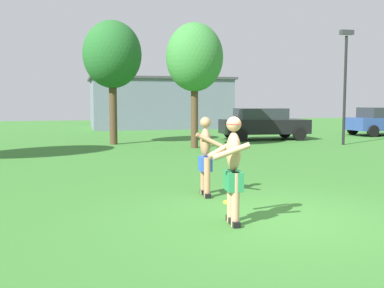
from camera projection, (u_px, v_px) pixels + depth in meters
ground_plane at (276, 219)px, 7.47m from camera, size 80.00×80.00×0.00m
player_with_cap at (233, 165)px, 7.07m from camera, size 0.62×0.65×1.72m
player_in_blue at (206, 155)px, 9.25m from camera, size 0.57×0.67×1.62m
frisbee at (230, 202)px, 8.67m from camera, size 0.28×0.28×0.03m
car_black_mid_lot at (263, 123)px, 22.71m from camera, size 4.39×2.22×1.58m
lamp_post at (345, 74)px, 19.84m from camera, size 0.60×0.24×5.02m
outbuilding_behind_lot at (159, 103)px, 33.21m from camera, size 10.02×6.38×3.59m
tree_left_field at (195, 58)px, 18.46m from camera, size 2.34×2.34×5.12m
tree_behind_players at (112, 55)px, 19.96m from camera, size 2.58×2.58×5.48m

